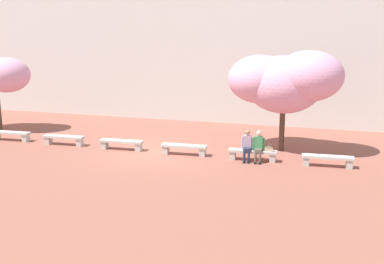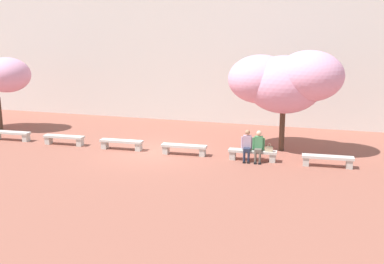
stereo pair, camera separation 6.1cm
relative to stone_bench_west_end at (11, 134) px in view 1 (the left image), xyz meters
name	(u,v)px [view 1 (the left image)]	position (x,y,z in m)	size (l,w,h in m)	color
ground_plane	(152,152)	(7.50, 0.00, -0.31)	(100.00, 100.00, 0.00)	#8E5142
building_facade	(208,54)	(7.50, 9.42, 3.62)	(34.00, 4.00, 7.86)	beige
stone_bench_west_end	(11,134)	(0.00, 0.00, 0.00)	(2.02, 0.54, 0.45)	#BCB7AD
stone_bench_near_west	(64,139)	(3.00, 0.00, 0.00)	(2.02, 0.54, 0.45)	#BCB7AD
stone_bench_center	(121,143)	(6.00, 0.00, 0.00)	(2.02, 0.54, 0.45)	#BCB7AD
stone_bench_near_east	(184,148)	(9.00, 0.00, 0.00)	(2.02, 0.54, 0.45)	#BCB7AD
stone_bench_east_end	(253,153)	(12.00, 0.00, 0.00)	(2.02, 0.54, 0.45)	#BCB7AD
stone_bench_far_east	(328,159)	(15.00, 0.00, 0.00)	(2.02, 0.54, 0.45)	#BCB7AD
person_seated_left	(247,144)	(11.78, -0.05, 0.39)	(0.51, 0.71, 1.29)	black
person_seated_right	(258,145)	(12.25, -0.05, 0.39)	(0.51, 0.71, 1.29)	black
handbag	(269,148)	(12.69, -0.02, 0.27)	(0.30, 0.15, 0.34)	tan
cherry_tree_main	(283,81)	(12.92, 2.06, 2.85)	(5.05, 3.31, 4.51)	#513828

